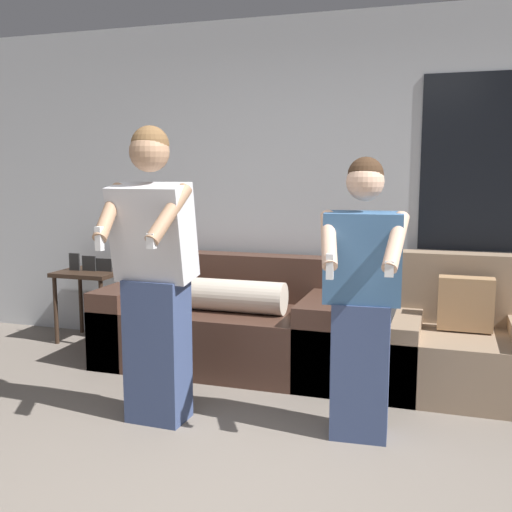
# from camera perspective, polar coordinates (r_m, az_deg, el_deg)

# --- Properties ---
(wall_back) EXTENTS (6.74, 0.07, 2.70)m
(wall_back) POSITION_cam_1_polar(r_m,az_deg,el_deg) (4.85, 6.74, 6.42)
(wall_back) COLOR silver
(wall_back) RESTS_ON ground_plane
(couch) EXTENTS (1.86, 0.94, 0.82)m
(couch) POSITION_cam_1_polar(r_m,az_deg,el_deg) (4.69, -2.91, -6.55)
(couch) COLOR #472D23
(couch) RESTS_ON ground_plane
(armchair) EXTENTS (0.92, 0.83, 0.91)m
(armchair) POSITION_cam_1_polar(r_m,az_deg,el_deg) (4.36, 19.16, -8.17)
(armchair) COLOR #937A60
(armchair) RESTS_ON ground_plane
(side_table) EXTENTS (0.53, 0.45, 0.78)m
(side_table) POSITION_cam_1_polar(r_m,az_deg,el_deg) (5.45, -15.55, -2.27)
(side_table) COLOR #332319
(side_table) RESTS_ON ground_plane
(person_left) EXTENTS (0.52, 0.50, 1.75)m
(person_left) POSITION_cam_1_polar(r_m,az_deg,el_deg) (3.54, -9.67, -1.87)
(person_left) COLOR #384770
(person_left) RESTS_ON ground_plane
(person_right) EXTENTS (0.48, 0.48, 1.57)m
(person_right) POSITION_cam_1_polar(r_m,az_deg,el_deg) (3.36, 10.07, -4.18)
(person_right) COLOR #384770
(person_right) RESTS_ON ground_plane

